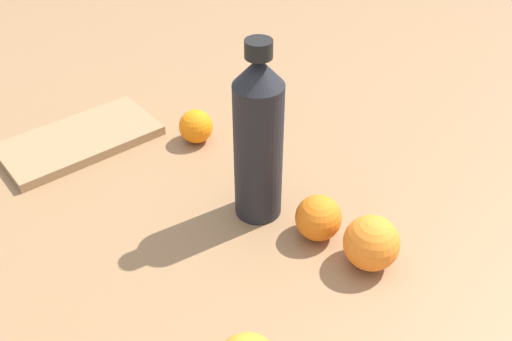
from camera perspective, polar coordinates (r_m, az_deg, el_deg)
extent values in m
plane|color=olive|center=(0.93, 1.81, -2.37)|extent=(2.40, 2.40, 0.00)
cylinder|color=black|center=(0.82, 0.00, 1.97)|extent=(0.07, 0.07, 0.23)
cone|color=black|center=(0.75, 0.00, 10.41)|extent=(0.07, 0.07, 0.04)
cylinder|color=black|center=(0.74, 0.00, 12.68)|extent=(0.04, 0.04, 0.02)
sphere|color=orange|center=(0.80, 11.98, -7.42)|extent=(0.08, 0.08, 0.08)
sphere|color=orange|center=(0.83, 6.54, -4.94)|extent=(0.07, 0.07, 0.07)
sphere|color=orange|center=(1.04, -6.31, 4.61)|extent=(0.06, 0.06, 0.06)
cube|color=#99724C|center=(1.09, -17.92, 3.10)|extent=(0.32, 0.24, 0.02)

